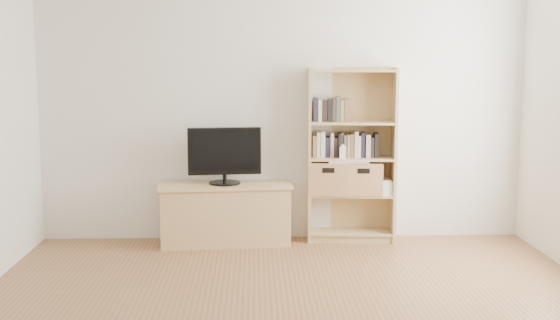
{
  "coord_description": "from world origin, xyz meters",
  "views": [
    {
      "loc": [
        -0.27,
        -4.01,
        1.69
      ],
      "look_at": [
        -0.05,
        1.9,
        0.83
      ],
      "focal_mm": 45.0,
      "sensor_mm": 36.0,
      "label": 1
    }
  ],
  "objects_px": {
    "basket_right": "(362,178)",
    "laptop": "(349,160)",
    "tv_stand": "(225,215)",
    "baby_monitor": "(343,153)",
    "television": "(224,156)",
    "basket_left": "(328,177)",
    "bookshelf": "(352,155)"
  },
  "relations": [
    {
      "from": "bookshelf",
      "to": "baby_monitor",
      "type": "xyz_separation_m",
      "value": [
        -0.1,
        -0.08,
        0.04
      ]
    },
    {
      "from": "bookshelf",
      "to": "laptop",
      "type": "xyz_separation_m",
      "value": [
        -0.03,
        -0.02,
        -0.04
      ]
    },
    {
      "from": "tv_stand",
      "to": "laptop",
      "type": "relative_size",
      "value": 3.2
    },
    {
      "from": "tv_stand",
      "to": "bookshelf",
      "type": "bearing_deg",
      "value": -1.49
    },
    {
      "from": "basket_left",
      "to": "laptop",
      "type": "bearing_deg",
      "value": -3.27
    },
    {
      "from": "tv_stand",
      "to": "bookshelf",
      "type": "height_order",
      "value": "bookshelf"
    },
    {
      "from": "basket_right",
      "to": "laptop",
      "type": "relative_size",
      "value": 0.99
    },
    {
      "from": "bookshelf",
      "to": "television",
      "type": "relative_size",
      "value": 2.43
    },
    {
      "from": "basket_left",
      "to": "laptop",
      "type": "height_order",
      "value": "laptop"
    },
    {
      "from": "tv_stand",
      "to": "bookshelf",
      "type": "distance_m",
      "value": 1.29
    },
    {
      "from": "basket_right",
      "to": "laptop",
      "type": "height_order",
      "value": "laptop"
    },
    {
      "from": "basket_left",
      "to": "laptop",
      "type": "relative_size",
      "value": 1.0
    },
    {
      "from": "television",
      "to": "basket_left",
      "type": "xyz_separation_m",
      "value": [
        0.95,
        0.09,
        -0.22
      ]
    },
    {
      "from": "tv_stand",
      "to": "baby_monitor",
      "type": "height_order",
      "value": "baby_monitor"
    },
    {
      "from": "television",
      "to": "baby_monitor",
      "type": "xyz_separation_m",
      "value": [
        1.07,
        -0.01,
        0.02
      ]
    },
    {
      "from": "tv_stand",
      "to": "laptop",
      "type": "height_order",
      "value": "laptop"
    },
    {
      "from": "tv_stand",
      "to": "baby_monitor",
      "type": "relative_size",
      "value": 10.92
    },
    {
      "from": "basket_left",
      "to": "basket_right",
      "type": "height_order",
      "value": "basket_left"
    },
    {
      "from": "television",
      "to": "basket_left",
      "type": "bearing_deg",
      "value": -0.25
    },
    {
      "from": "baby_monitor",
      "to": "television",
      "type": "bearing_deg",
      "value": -176.7
    },
    {
      "from": "bookshelf",
      "to": "television",
      "type": "height_order",
      "value": "bookshelf"
    },
    {
      "from": "bookshelf",
      "to": "laptop",
      "type": "distance_m",
      "value": 0.06
    },
    {
      "from": "television",
      "to": "baby_monitor",
      "type": "relative_size",
      "value": 6.22
    },
    {
      "from": "tv_stand",
      "to": "basket_left",
      "type": "distance_m",
      "value": 1.01
    },
    {
      "from": "bookshelf",
      "to": "baby_monitor",
      "type": "relative_size",
      "value": 15.11
    },
    {
      "from": "television",
      "to": "basket_left",
      "type": "height_order",
      "value": "television"
    },
    {
      "from": "bookshelf",
      "to": "basket_left",
      "type": "distance_m",
      "value": 0.3
    },
    {
      "from": "television",
      "to": "bookshelf",
      "type": "bearing_deg",
      "value": -1.68
    },
    {
      "from": "television",
      "to": "laptop",
      "type": "xyz_separation_m",
      "value": [
        1.14,
        0.06,
        -0.06
      ]
    },
    {
      "from": "basket_right",
      "to": "laptop",
      "type": "xyz_separation_m",
      "value": [
        -0.13,
        -0.01,
        0.17
      ]
    },
    {
      "from": "television",
      "to": "basket_left",
      "type": "relative_size",
      "value": 1.82
    },
    {
      "from": "television",
      "to": "laptop",
      "type": "distance_m",
      "value": 1.14
    }
  ]
}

